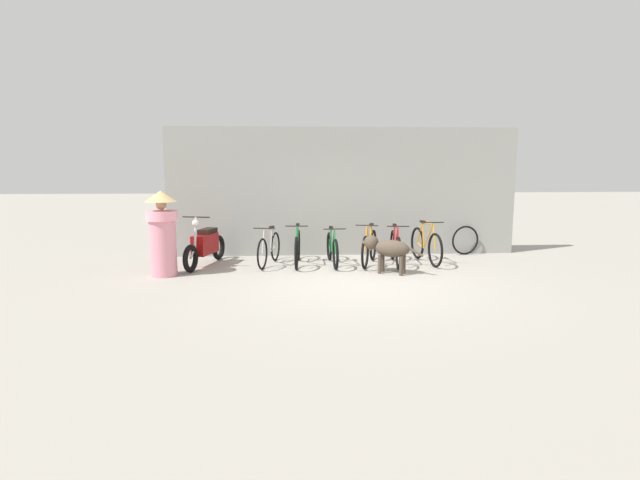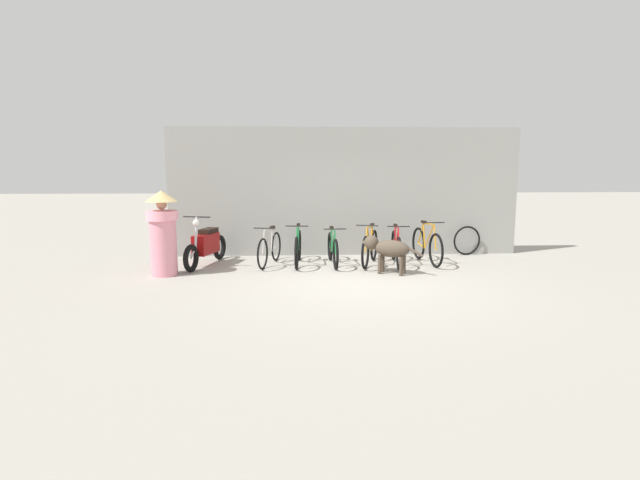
% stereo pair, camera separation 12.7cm
% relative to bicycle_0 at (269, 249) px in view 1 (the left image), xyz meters
% --- Properties ---
extents(ground_plane, '(60.00, 60.00, 0.00)m').
position_rel_bicycle_0_xyz_m(ground_plane, '(1.71, -1.73, -0.35)').
color(ground_plane, '#9E998E').
extents(shop_wall_back, '(8.18, 0.20, 2.97)m').
position_rel_bicycle_0_xyz_m(shop_wall_back, '(1.71, 1.20, 1.14)').
color(shop_wall_back, gray).
rests_on(shop_wall_back, ground).
extents(bicycle_0, '(0.53, 1.56, 0.84)m').
position_rel_bicycle_0_xyz_m(bicycle_0, '(0.00, 0.00, 0.00)').
color(bicycle_0, black).
rests_on(bicycle_0, ground).
extents(bicycle_1, '(0.46, 1.76, 0.89)m').
position_rel_bicycle_0_xyz_m(bicycle_1, '(0.60, -0.00, 0.01)').
color(bicycle_1, black).
rests_on(bicycle_1, ground).
extents(bicycle_2, '(0.46, 1.67, 0.83)m').
position_rel_bicycle_0_xyz_m(bicycle_2, '(1.34, -0.07, -0.01)').
color(bicycle_2, black).
rests_on(bicycle_2, ground).
extents(bicycle_3, '(0.63, 1.61, 0.89)m').
position_rel_bicycle_0_xyz_m(bicycle_3, '(2.13, -0.08, 0.02)').
color(bicycle_3, black).
rests_on(bicycle_3, ground).
extents(bicycle_4, '(0.46, 1.70, 0.87)m').
position_rel_bicycle_0_xyz_m(bicycle_4, '(2.69, -0.10, 0.01)').
color(bicycle_4, black).
rests_on(bicycle_4, ground).
extents(bicycle_5, '(0.46, 1.72, 0.93)m').
position_rel_bicycle_0_xyz_m(bicycle_5, '(3.39, 0.02, 0.03)').
color(bicycle_5, black).
rests_on(bicycle_5, ground).
extents(motorcycle, '(0.69, 1.90, 1.08)m').
position_rel_bicycle_0_xyz_m(motorcycle, '(-1.34, 0.01, 0.08)').
color(motorcycle, black).
rests_on(motorcycle, ground).
extents(stray_dog, '(1.13, 0.73, 0.73)m').
position_rel_bicycle_0_xyz_m(stray_dog, '(2.34, -0.99, 0.15)').
color(stray_dog, '#4C3F33').
rests_on(stray_dog, ground).
extents(person_in_robes, '(0.83, 0.83, 1.63)m').
position_rel_bicycle_0_xyz_m(person_in_robes, '(-1.98, -0.92, 0.51)').
color(person_in_robes, pink).
rests_on(person_in_robes, ground).
extents(spare_tire_left, '(0.69, 0.17, 0.69)m').
position_rel_bicycle_0_xyz_m(spare_tire_left, '(4.59, 0.94, -0.00)').
color(spare_tire_left, black).
rests_on(spare_tire_left, ground).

